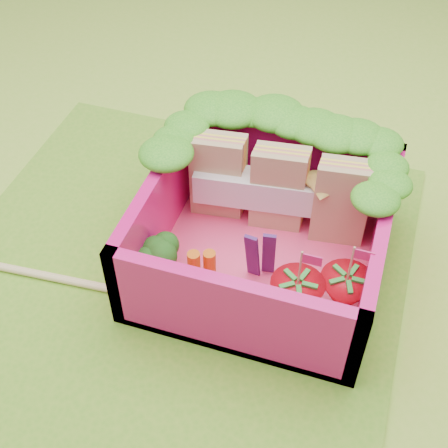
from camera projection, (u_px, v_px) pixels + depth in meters
name	position (u px, v px, depth m)	size (l,w,h in m)	color
ground	(176.00, 269.00, 3.65)	(14.00, 14.00, 0.00)	#9ACC39
placemat	(176.00, 267.00, 3.64)	(2.60, 2.60, 0.03)	#68AB26
bento_floor	(262.00, 260.00, 3.63)	(1.30, 1.30, 0.05)	#FF4177
bento_box	(264.00, 230.00, 3.45)	(1.30, 1.30, 0.55)	#E51374
lettuce_ruffle	(289.00, 133.00, 3.52)	(1.43, 0.77, 0.11)	#218117
sandwich_stack	(280.00, 189.00, 3.62)	(1.07, 0.29, 0.55)	tan
broccoli	(159.00, 259.00, 3.38)	(0.34, 0.34, 0.24)	#63A14E
carrot_sticks	(202.00, 270.00, 3.37)	(0.14, 0.13, 0.28)	#D94D12
purple_wedges	(261.00, 255.00, 3.37)	(0.15, 0.07, 0.38)	#461959
strawberry_left	(296.00, 300.00, 3.21)	(0.28, 0.28, 0.52)	red
strawberry_right	(344.00, 295.00, 3.24)	(0.28, 0.28, 0.52)	red
snap_peas	(321.00, 301.00, 3.36)	(0.63, 0.52, 0.05)	#51A132
chopsticks	(9.00, 268.00, 3.59)	(2.19, 0.21, 0.04)	#DFC27A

